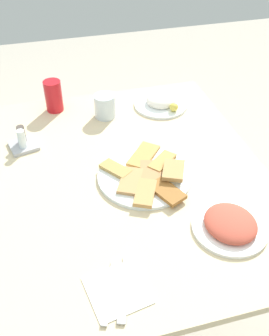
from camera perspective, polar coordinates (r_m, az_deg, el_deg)
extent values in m
plane|color=#BDB4A3|center=(1.81, -0.70, -18.57)|extent=(6.00, 6.00, 0.00)
cube|color=beige|center=(1.26, -0.95, -1.31)|extent=(1.06, 0.87, 0.02)
cylinder|color=#4E5155|center=(1.93, 6.59, 1.40)|extent=(0.04, 0.04, 0.70)
cylinder|color=#4E5155|center=(1.84, -15.99, -2.41)|extent=(0.04, 0.04, 0.70)
cylinder|color=white|center=(1.23, 1.45, -1.13)|extent=(0.29, 0.29, 0.01)
cube|color=#B47D4C|center=(1.23, 2.36, -0.65)|extent=(0.12, 0.09, 0.01)
cube|color=tan|center=(1.20, -0.60, -1.86)|extent=(0.13, 0.11, 0.01)
cube|color=tan|center=(1.30, 1.31, 1.81)|extent=(0.14, 0.13, 0.01)
cube|color=#966029|center=(1.17, 4.68, -3.39)|extent=(0.13, 0.10, 0.01)
cube|color=tan|center=(1.24, -2.75, -0.16)|extent=(0.11, 0.10, 0.01)
cube|color=tan|center=(1.16, 1.58, -3.61)|extent=(0.12, 0.10, 0.01)
cube|color=tan|center=(1.27, 4.02, 0.91)|extent=(0.10, 0.11, 0.01)
cube|color=tan|center=(1.21, 5.65, -0.33)|extent=(0.11, 0.10, 0.01)
cylinder|color=white|center=(1.11, 13.58, -8.30)|extent=(0.21, 0.21, 0.01)
ellipsoid|color=#C14C39|center=(1.10, 13.71, -7.74)|extent=(0.16, 0.15, 0.04)
sphere|color=#E2D548|center=(1.09, 15.01, -8.84)|extent=(0.03, 0.03, 0.03)
cylinder|color=white|center=(1.59, 3.80, 9.15)|extent=(0.21, 0.21, 0.01)
ellipsoid|color=white|center=(1.58, 3.83, 9.75)|extent=(0.12, 0.12, 0.05)
sphere|color=#E4CE4E|center=(1.54, 5.72, 8.73)|extent=(0.03, 0.03, 0.03)
cylinder|color=red|center=(1.56, -11.62, 10.16)|extent=(0.09, 0.09, 0.12)
cylinder|color=silver|center=(1.50, -4.50, 8.89)|extent=(0.08, 0.08, 0.09)
cube|color=white|center=(0.97, -2.53, -17.24)|extent=(0.15, 0.15, 0.00)
cube|color=silver|center=(0.97, -1.45, -16.89)|extent=(0.18, 0.08, 0.00)
cube|color=silver|center=(0.97, -3.63, -17.33)|extent=(0.17, 0.07, 0.00)
cube|color=#B2B2B7|center=(1.41, -15.73, 3.15)|extent=(0.11, 0.11, 0.01)
cylinder|color=white|center=(1.38, -15.98, 4.07)|extent=(0.03, 0.03, 0.07)
cylinder|color=#4D433C|center=(1.40, -16.02, 4.72)|extent=(0.03, 0.03, 0.06)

